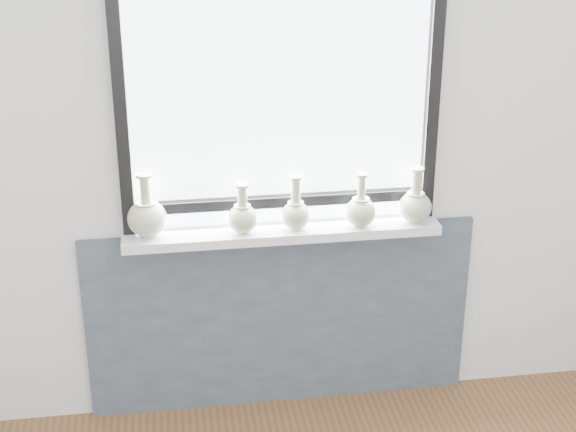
{
  "coord_description": "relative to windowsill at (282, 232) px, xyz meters",
  "views": [
    {
      "loc": [
        -0.47,
        -1.6,
        2.39
      ],
      "look_at": [
        0.0,
        1.55,
        1.02
      ],
      "focal_mm": 55.0,
      "sensor_mm": 36.0,
      "label": 1
    }
  ],
  "objects": [
    {
      "name": "windowsill",
      "position": [
        0.0,
        0.0,
        0.0
      ],
      "size": [
        1.32,
        0.18,
        0.04
      ],
      "primitive_type": "cube",
      "color": "silver",
      "rests_on": "apron_panel"
    },
    {
      "name": "vase_c",
      "position": [
        0.05,
        -0.01,
        0.09
      ],
      "size": [
        0.12,
        0.12,
        0.23
      ],
      "rotation": [
        0.0,
        0.0,
        -0.42
      ],
      "color": "#B1BD95",
      "rests_on": "windowsill"
    },
    {
      "name": "vase_a",
      "position": [
        -0.55,
        0.01,
        0.1
      ],
      "size": [
        0.16,
        0.16,
        0.27
      ],
      "rotation": [
        0.0,
        0.0,
        -0.34
      ],
      "color": "#B1BD95",
      "rests_on": "windowsill"
    },
    {
      "name": "apron_panel",
      "position": [
        0.0,
        0.07,
        -0.45
      ],
      "size": [
        1.7,
        0.03,
        0.86
      ],
      "primitive_type": "cube",
      "color": "#495666",
      "rests_on": "ground"
    },
    {
      "name": "back_wall",
      "position": [
        0.0,
        0.1,
        0.42
      ],
      "size": [
        3.6,
        0.02,
        2.6
      ],
      "primitive_type": "cube",
      "color": "silver",
      "rests_on": "ground"
    },
    {
      "name": "vase_e",
      "position": [
        0.56,
        -0.02,
        0.1
      ],
      "size": [
        0.14,
        0.14,
        0.24
      ],
      "rotation": [
        0.0,
        0.0,
        -0.24
      ],
      "color": "#B1BD95",
      "rests_on": "windowsill"
    },
    {
      "name": "window",
      "position": [
        0.0,
        0.06,
        0.56
      ],
      "size": [
        1.3,
        0.06,
        1.05
      ],
      "color": "black",
      "rests_on": "windowsill"
    },
    {
      "name": "vase_b",
      "position": [
        -0.17,
        -0.02,
        0.09
      ],
      "size": [
        0.13,
        0.13,
        0.21
      ],
      "rotation": [
        0.0,
        0.0,
        -0.26
      ],
      "color": "#B1BD95",
      "rests_on": "windowsill"
    },
    {
      "name": "vase_d",
      "position": [
        0.32,
        -0.03,
        0.09
      ],
      "size": [
        0.13,
        0.13,
        0.23
      ],
      "rotation": [
        0.0,
        0.0,
        0.09
      ],
      "color": "#B1BD95",
      "rests_on": "windowsill"
    }
  ]
}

